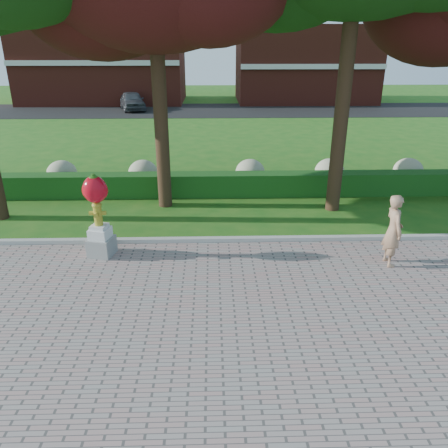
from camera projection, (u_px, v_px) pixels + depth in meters
name	position (u px, v px, depth m)	size (l,w,h in m)	color
ground	(234.00, 303.00, 9.17)	(100.00, 100.00, 0.00)	#1C5B16
curb	(228.00, 240.00, 11.91)	(40.00, 0.18, 0.15)	#ADADA5
lawn_hedge	(224.00, 184.00, 15.47)	(24.00, 0.70, 0.80)	#174B15
hydrangea_row	(239.00, 172.00, 16.35)	(20.10, 1.10, 0.99)	#A3A67F
street	(217.00, 110.00, 34.99)	(50.00, 8.00, 0.02)	black
building_left	(104.00, 61.00, 38.92)	(14.00, 8.00, 7.00)	maroon
building_right	(304.00, 64.00, 39.50)	(12.00, 8.00, 6.40)	maroon
hydrant_sculpture	(98.00, 213.00, 10.74)	(0.70, 0.70, 2.14)	gray
woman	(393.00, 230.00, 10.38)	(0.65, 0.43, 1.78)	#A57D5E
parked_car	(132.00, 101.00, 34.80)	(1.70, 4.23, 1.44)	#464A4F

